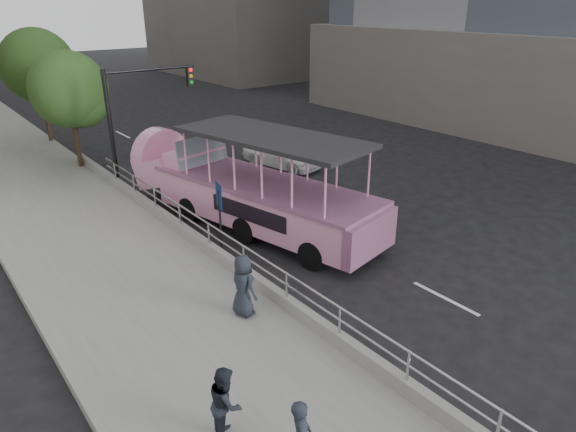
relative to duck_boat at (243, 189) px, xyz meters
name	(u,v)px	position (x,y,z in m)	size (l,w,h in m)	color
ground	(369,281)	(0.56, -5.96, -1.34)	(160.00, 160.00, 0.00)	black
sidewalk	(69,219)	(-5.19, 4.04, -1.19)	(5.50, 80.00, 0.30)	#9B9B96
kerb_wall	(245,273)	(-2.56, -3.96, -0.86)	(0.24, 30.00, 0.36)	#999994
guardrail	(244,252)	(-2.56, -3.96, -0.20)	(0.07, 22.00, 0.71)	#AEAFB3
duck_boat	(243,189)	(0.00, 0.00, 0.00)	(4.77, 11.19, 3.62)	black
car	(281,153)	(5.36, 4.70, -0.62)	(1.71, 4.23, 1.44)	white
pedestrian_mid	(226,403)	(-6.04, -8.64, -0.28)	(0.75, 0.58, 1.53)	#222833
pedestrian_far	(243,286)	(-3.59, -5.48, -0.21)	(0.82, 0.53, 1.67)	#222833
parking_sign	(220,210)	(-2.02, -1.76, 0.25)	(0.15, 0.55, 2.49)	black
traffic_signal	(135,107)	(-1.15, 6.54, 2.16)	(4.20, 0.32, 5.20)	black
street_tree_near	(72,93)	(-2.75, 9.97, 2.48)	(3.52, 3.52, 5.72)	#332217
street_tree_far	(40,68)	(-2.55, 15.97, 2.96)	(3.97, 3.97, 6.45)	#332217
tower_podium	(554,68)	(30.56, 4.04, 1.66)	(26.00, 26.00, 6.00)	slate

